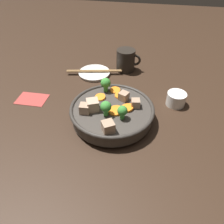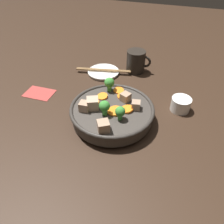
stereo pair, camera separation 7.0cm
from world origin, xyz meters
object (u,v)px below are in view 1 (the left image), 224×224
dark_mug (126,60)px  tea_cup (176,99)px  stirfry_bowl (112,111)px  side_saucer (94,73)px  chopsticks_pair (94,71)px

dark_mug → tea_cup: bearing=-45.4°
stirfry_bowl → side_saucer: bearing=115.4°
side_saucer → tea_cup: (0.34, -0.15, 0.02)m
side_saucer → stirfry_bowl: bearing=-64.6°
stirfry_bowl → side_saucer: (-0.13, 0.28, -0.03)m
chopsticks_pair → tea_cup: bearing=-23.9°
chopsticks_pair → stirfry_bowl: bearing=-64.6°
stirfry_bowl → dark_mug: bearing=90.6°
tea_cup → dark_mug: 0.30m
stirfry_bowl → side_saucer: 0.31m
stirfry_bowl → tea_cup: bearing=31.4°
side_saucer → chopsticks_pair: chopsticks_pair is taller
side_saucer → chopsticks_pair: 0.01m
side_saucer → dark_mug: dark_mug is taller
tea_cup → stirfry_bowl: bearing=-148.6°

